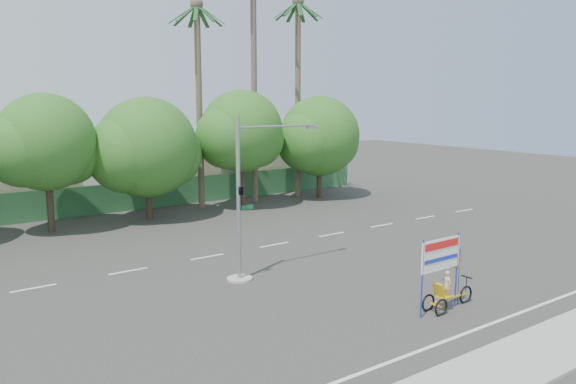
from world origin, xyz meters
TOP-DOWN VIEW (x-y plane):
  - ground at (0.00, 0.00)m, footprint 120.00×120.00m
  - sidewalk_near at (0.00, -7.50)m, footprint 50.00×2.40m
  - fence at (0.00, 21.50)m, footprint 38.00×0.08m
  - building_right at (8.00, 26.00)m, footprint 14.00×8.00m
  - tree_left at (-7.05, 18.00)m, footprint 6.66×5.60m
  - tree_center at (-1.05, 18.00)m, footprint 7.62×6.40m
  - tree_right at (5.95, 18.00)m, footprint 6.90×5.80m
  - tree_far_right at (12.95, 18.00)m, footprint 7.38×6.20m
  - palm_tall at (8.00, 19.50)m, footprint 3.73×3.79m
  - palm_mid at (12.00, 19.50)m, footprint 3.73×3.79m
  - palm_short at (3.50, 19.50)m, footprint 3.73×3.79m
  - traffic_signal at (-2.20, 3.98)m, footprint 4.72×1.10m
  - trike_billboard at (1.88, -3.38)m, footprint 2.96×0.67m

SIDE VIEW (x-z plane):
  - ground at x=0.00m, z-range 0.00..0.00m
  - sidewalk_near at x=0.00m, z-range 0.00..0.12m
  - fence at x=0.00m, z-range 0.00..2.00m
  - trike_billboard at x=1.88m, z-range -0.28..2.62m
  - building_right at x=8.00m, z-range 0.00..3.60m
  - traffic_signal at x=-2.20m, z-range -0.58..6.42m
  - tree_center at x=-1.05m, z-range 0.54..8.39m
  - tree_far_right at x=12.95m, z-range 0.68..8.61m
  - tree_left at x=-7.05m, z-range 1.02..9.09m
  - tree_right at x=5.95m, z-range 1.06..9.42m
  - palm_short at x=3.50m, z-range 1.64..16.09m
  - palm_mid at x=12.00m, z-range 1.67..17.12m
  - palm_tall at x=8.00m, z-range 1.74..19.19m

